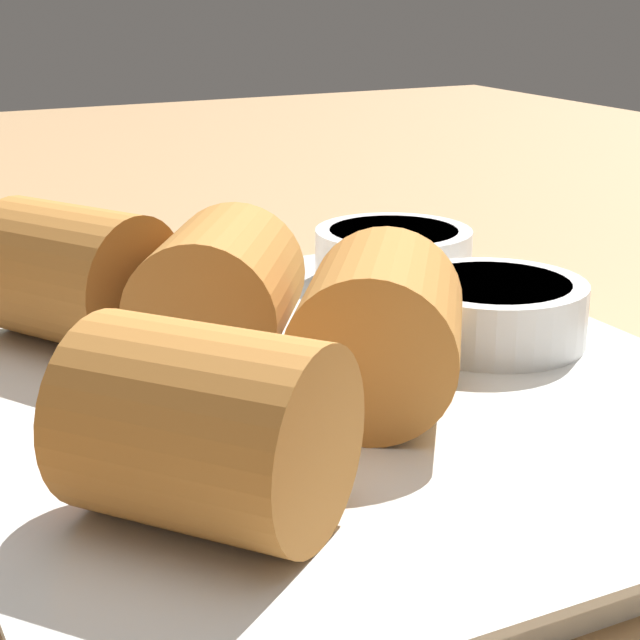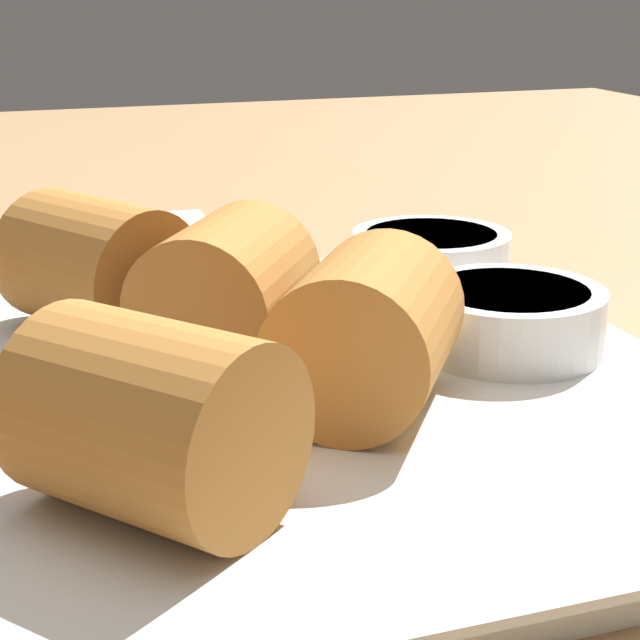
# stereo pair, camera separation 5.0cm
# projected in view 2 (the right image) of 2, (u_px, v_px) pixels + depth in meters

# --- Properties ---
(table_surface) EXTENTS (1.80, 1.40, 0.02)m
(table_surface) POSITION_uv_depth(u_px,v_px,m) (328.00, 399.00, 0.43)
(table_surface) COLOR #A87F54
(table_surface) RESTS_ON ground
(serving_plate) EXTENTS (0.31, 0.27, 0.01)m
(serving_plate) POSITION_uv_depth(u_px,v_px,m) (320.00, 396.00, 0.39)
(serving_plate) COLOR silver
(serving_plate) RESTS_ON table_surface
(roll_front_left) EXTENTS (0.09, 0.08, 0.05)m
(roll_front_left) POSITION_uv_depth(u_px,v_px,m) (230.00, 286.00, 0.40)
(roll_front_left) COLOR #B77533
(roll_front_left) RESTS_ON serving_plate
(roll_front_right) EXTENTS (0.09, 0.08, 0.05)m
(roll_front_right) POSITION_uv_depth(u_px,v_px,m) (370.00, 328.00, 0.36)
(roll_front_right) COLOR #B77533
(roll_front_right) RESTS_ON serving_plate
(roll_back_left) EXTENTS (0.09, 0.08, 0.05)m
(roll_back_left) POSITION_uv_depth(u_px,v_px,m) (140.00, 417.00, 0.29)
(roll_back_left) COLOR #B77533
(roll_back_left) RESTS_ON serving_plate
(roll_back_right) EXTENTS (0.09, 0.08, 0.05)m
(roll_back_right) POSITION_uv_depth(u_px,v_px,m) (89.00, 264.00, 0.43)
(roll_back_right) COLOR #B77533
(roll_back_right) RESTS_ON serving_plate
(dipping_bowl_near) EXTENTS (0.07, 0.07, 0.02)m
(dipping_bowl_near) POSITION_uv_depth(u_px,v_px,m) (509.00, 317.00, 0.41)
(dipping_bowl_near) COLOR white
(dipping_bowl_near) RESTS_ON serving_plate
(dipping_bowl_far) EXTENTS (0.07, 0.07, 0.02)m
(dipping_bowl_far) POSITION_uv_depth(u_px,v_px,m) (431.00, 256.00, 0.50)
(dipping_bowl_far) COLOR white
(dipping_bowl_far) RESTS_ON serving_plate
(napkin) EXTENTS (0.16, 0.14, 0.01)m
(napkin) POSITION_uv_depth(u_px,v_px,m) (107.00, 248.00, 0.61)
(napkin) COLOR white
(napkin) RESTS_ON table_surface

